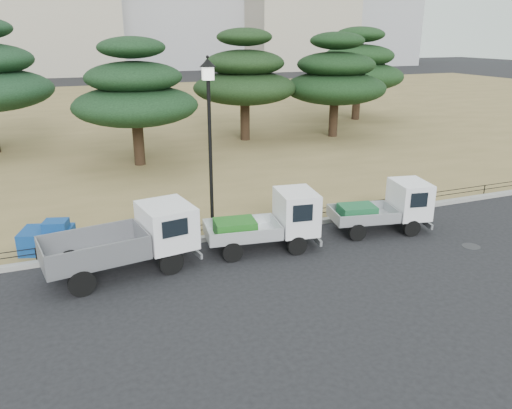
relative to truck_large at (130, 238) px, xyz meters
name	(u,v)px	position (x,y,z in m)	size (l,w,h in m)	color
ground	(280,263)	(4.33, -1.19, -1.06)	(220.00, 220.00, 0.00)	black
lawn	(131,116)	(4.33, 29.41, -0.98)	(120.00, 56.00, 0.15)	olive
curb	(250,232)	(4.33, 1.41, -0.98)	(120.00, 0.25, 0.16)	gray
truck_large	(130,238)	(0.00, 0.00, 0.00)	(4.56, 2.33, 1.90)	black
truck_kei_front	(270,221)	(4.52, 0.01, -0.11)	(3.78, 1.99, 1.91)	black
truck_kei_rear	(387,207)	(9.00, -0.11, -0.16)	(3.63, 2.04, 1.80)	black
street_lamp	(209,119)	(3.05, 1.71, 3.06)	(0.53, 0.53, 5.87)	black
pipe_fence	(248,221)	(4.33, 1.56, -0.62)	(38.00, 0.04, 0.40)	black
tarp_pile	(48,238)	(-2.28, 2.18, -0.50)	(1.80, 1.53, 1.03)	navy
manhole	(471,246)	(10.83, -2.39, -1.05)	(0.60, 0.60, 0.01)	#2D2D30
pine_center_left	(135,93)	(2.28, 12.31, 2.85)	(6.39, 6.39, 6.50)	black
pine_center_right	(245,77)	(9.78, 16.35, 3.13)	(6.56, 6.56, 6.96)	black
pine_east_near	(335,77)	(15.71, 15.23, 2.98)	(6.67, 6.67, 6.73)	black
pine_east_far	(359,67)	(20.99, 20.71, 3.21)	(7.09, 7.09, 7.13)	black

